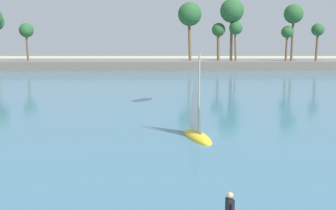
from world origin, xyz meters
TOP-DOWN VIEW (x-y plane):
  - sea at (0.00, 62.71)m, footprint 220.00×107.00m
  - palm_headland at (-1.86, 76.27)m, footprint 99.41×6.50m
  - sailboat_mid_bay at (1.75, 23.18)m, footprint 2.30×4.24m

SIDE VIEW (x-z plane):
  - sea at x=0.00m, z-range 0.00..0.06m
  - sailboat_mid_bay at x=1.75m, z-range -2.35..3.53m
  - palm_headland at x=-1.86m, z-range -2.33..11.06m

